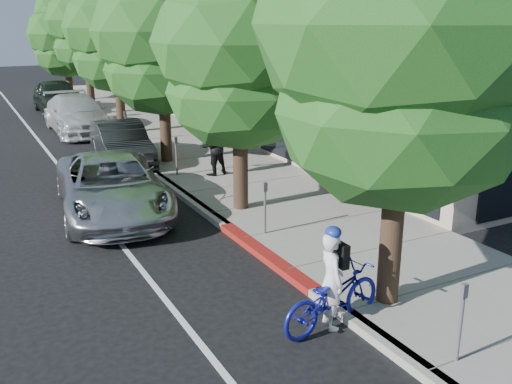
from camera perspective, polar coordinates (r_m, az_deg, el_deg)
ground at (r=11.90m, az=3.22°, el=-8.30°), size 120.00×120.00×0.00m
sidewalk at (r=19.57m, az=-3.07°, el=2.16°), size 4.60×56.00×0.15m
curb at (r=18.76m, az=-9.45°, el=1.29°), size 0.30×56.00×0.15m
curb_red_segment at (r=12.66m, az=0.88°, el=-6.29°), size 0.32×4.00×0.15m
storefront_building at (r=31.19m, az=1.39°, el=14.09°), size 10.00×36.00×7.00m
street_tree_0 at (r=9.70m, az=14.81°, el=15.26°), size 5.00×5.00×7.95m
street_tree_1 at (r=14.72m, az=-1.66°, el=14.39°), size 4.47×4.47×7.18m
street_tree_2 at (r=20.27m, az=-9.48°, el=15.33°), size 4.74×4.74×7.46m
street_tree_3 at (r=26.02m, az=-13.90°, el=15.46°), size 4.45×4.45×7.41m
street_tree_4 at (r=31.86m, az=-16.75°, el=15.92°), size 3.98×3.98×7.63m
street_tree_5 at (r=37.76m, az=-18.57°, el=14.66°), size 4.50×4.50×6.76m
cyclist at (r=9.78m, az=7.54°, el=-8.77°), size 0.52×0.69×1.70m
bicycle at (r=9.88m, az=7.64°, el=-10.37°), size 2.23×1.09×1.12m
silver_suv at (r=15.67m, az=-14.24°, el=0.58°), size 3.29×5.96×1.58m
dark_sedan at (r=21.11m, az=-13.32°, el=4.73°), size 1.95×4.72×1.52m
white_pickup at (r=27.71m, az=-17.46°, el=7.43°), size 2.37×5.82×1.69m
dark_suv_far at (r=33.90m, az=-19.24°, el=9.02°), size 2.17×5.40×1.84m
pedestrian at (r=18.59m, az=-4.33°, el=4.59°), size 1.06×0.91×1.90m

